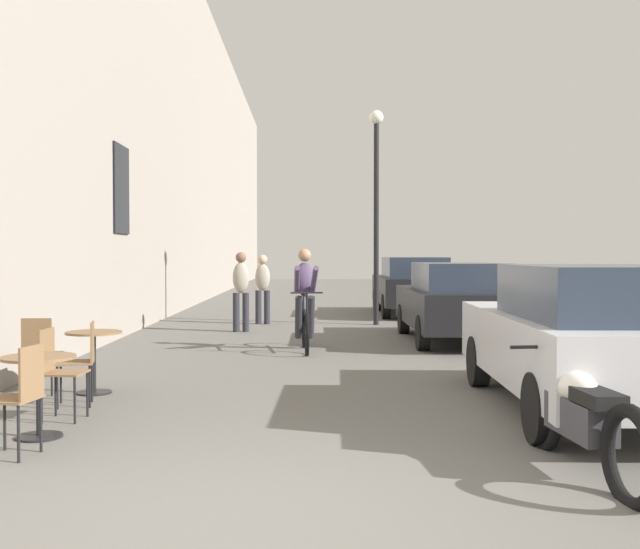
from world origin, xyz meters
name	(u,v)px	position (x,y,z in m)	size (l,w,h in m)	color
ground_plane	(239,522)	(0.00, 0.00, 0.00)	(88.00, 88.00, 0.00)	#5B5954
building_facade_left	(151,104)	(-3.45, 14.00, 5.30)	(0.54, 68.00, 10.60)	gray
cafe_table_near	(39,379)	(-1.95, 2.09, 0.52)	(0.64, 0.64, 0.72)	black
cafe_chair_near_toward_street	(20,392)	(-1.88, 1.47, 0.52)	(0.44, 0.44, 0.89)	black
cafe_chair_near_toward_wall	(57,367)	(-2.03, 2.80, 0.52)	(0.41, 0.41, 0.89)	black
cafe_table_mid	(94,349)	(-2.07, 4.18, 0.52)	(0.64, 0.64, 0.72)	black
cafe_chair_mid_toward_street	(82,357)	(-2.00, 3.50, 0.52)	(0.45, 0.45, 0.89)	black
cafe_chair_mid_toward_wall	(40,350)	(-2.67, 4.11, 0.52)	(0.38, 0.38, 0.89)	black
cyclist_on_bicycle	(305,302)	(0.36, 8.06, 0.81)	(0.52, 1.76, 1.74)	black
pedestrian_near	(241,287)	(-0.99, 11.06, 0.94)	(0.36, 0.26, 1.66)	#26262D
pedestrian_mid	(263,285)	(-0.64, 12.78, 0.90)	(0.35, 0.25, 1.61)	#26262D
street_lamp	(376,189)	(1.97, 12.57, 3.11)	(0.32, 0.32, 4.90)	black
parked_car_nearest	(586,336)	(3.24, 3.05, 0.78)	(1.93, 4.30, 1.51)	#B7B7BC
parked_car_second	(455,301)	(3.12, 9.21, 0.76)	(1.77, 4.12, 1.46)	black
parked_car_third	(412,285)	(3.19, 15.37, 0.80)	(1.88, 4.36, 1.54)	black
parked_motorcycle	(581,417)	(2.44, 1.00, 0.40)	(0.62, 2.15, 0.92)	black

